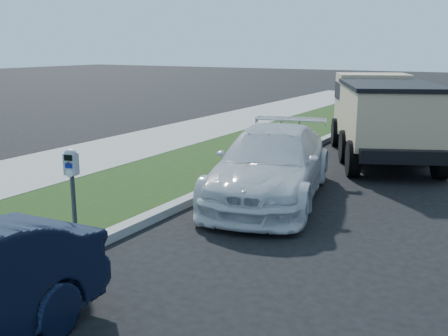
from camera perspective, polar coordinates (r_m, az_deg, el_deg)
The scene contains 5 objects.
ground at distance 7.57m, azimuth 5.46°, elevation -10.12°, with size 120.00×120.00×0.00m, color black.
streetside at distance 12.21m, azimuth -14.72°, elevation -1.11°, with size 6.12×50.00×0.15m.
parking_meter at distance 7.77m, azimuth -16.22°, elevation -0.88°, with size 0.22×0.18×1.43m.
white_wagon at distance 10.46m, azimuth 5.34°, elevation 0.48°, with size 1.96×4.82×1.40m, color silver.
dump_truck at distance 14.77m, azimuth 16.74°, elevation 5.76°, with size 4.08×5.90×2.18m.
Camera 1 is at (2.86, -6.34, 2.98)m, focal length 42.00 mm.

